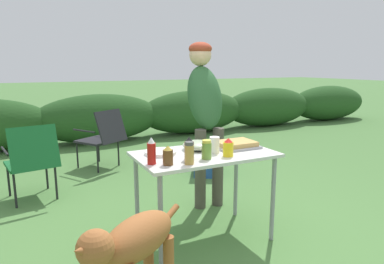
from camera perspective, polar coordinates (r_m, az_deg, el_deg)
The scene contains 18 objects.
ground_plane at distance 3.02m, azimuth 2.02°, elevation -17.23°, with size 60.00×60.00×0.00m, color #4C7A3D.
shrub_hedge at distance 6.68m, azimuth -15.23°, elevation 2.24°, with size 14.40×0.90×0.90m.
folding_table at distance 2.76m, azimuth 2.11°, elevation -5.03°, with size 1.10×0.64×0.74m.
food_tray at distance 2.93m, azimuth 7.25°, elevation -2.11°, with size 0.36×0.28×0.06m.
plate_stack at distance 2.71m, azimuth -5.28°, elevation -3.39°, with size 0.25×0.25×0.03m, color white.
mixing_bowl at distance 2.83m, azimuth 0.88°, elevation -2.20°, with size 0.25×0.25×0.08m, color #ADBC99.
paper_cup_stack at distance 2.73m, azimuth 3.76°, elevation -2.17°, with size 0.08×0.08×0.13m, color white.
relish_jar at distance 2.55m, azimuth 2.44°, elevation -2.97°, with size 0.07×0.07×0.14m.
bbq_sauce_bottle at distance 2.53m, azimuth -0.48°, elevation -2.82°, with size 0.07×0.07×0.17m.
mustard_bottle at distance 2.64m, azimuth 6.06°, elevation -2.62°, with size 0.08×0.08×0.14m.
ketchup_bottle at distance 2.43m, azimuth -6.77°, elevation -3.22°, with size 0.06×0.06×0.20m.
spice_jar at distance 2.41m, azimuth -0.46°, elevation -3.57°, with size 0.07×0.07×0.16m.
beer_bottle at distance 2.41m, azimuth -4.04°, elevation -3.97°, with size 0.07×0.07×0.14m.
standing_person_with_beanie at distance 3.46m, azimuth 2.16°, elevation 4.77°, with size 0.39×0.51×1.66m.
dog at distance 1.97m, azimuth -9.79°, elevation -18.29°, with size 0.74×0.52×0.68m.
camp_chair_green_behind_table at distance 4.92m, azimuth -14.66°, elevation -0.58°, with size 0.70×0.74×0.83m.
camp_chair_near_hedge at distance 3.97m, azimuth -25.13°, elevation -4.03°, with size 0.56×0.66×0.83m.
cooler_box at distance 4.61m, azimuth 2.49°, elevation -4.82°, with size 0.52×0.58×0.34m.
Camera 1 is at (-1.28, -2.33, 1.43)m, focal length 32.00 mm.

